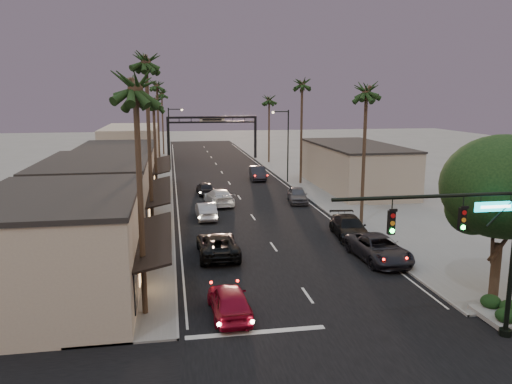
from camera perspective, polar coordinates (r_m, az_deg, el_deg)
name	(u,v)px	position (r m, az deg, el deg)	size (l,w,h in m)	color
ground	(236,192)	(56.24, -2.35, -0.02)	(200.00, 200.00, 0.00)	slate
road	(230,184)	(61.12, -2.96, 0.86)	(14.00, 120.00, 0.02)	black
sidewalk_left	(153,177)	(67.64, -11.70, 1.68)	(5.00, 92.00, 0.12)	slate
sidewalk_right	(292,173)	(69.61, 4.14, 2.14)	(5.00, 92.00, 0.12)	slate
storefront_near	(61,248)	(28.52, -21.39, -6.02)	(8.00, 12.00, 5.50)	tan
storefront_mid	(97,197)	(41.93, -17.67, -0.50)	(8.00, 14.00, 5.50)	tan
storefront_far	(117,171)	(57.64, -15.56, 2.37)	(8.00, 16.00, 5.00)	tan
storefront_dist	(132,146)	(80.34, -14.01, 5.14)	(8.00, 20.00, 6.00)	tan
building_right	(355,167)	(59.25, 11.20, 2.79)	(8.00, 18.00, 5.00)	tan
traffic_signal	(476,229)	(23.40, 23.83, -3.92)	(8.51, 0.22, 7.80)	black
corner_tree	(505,191)	(28.12, 26.57, 0.11)	(6.20, 6.20, 8.80)	#38281C
planter	(503,319)	(27.79, 26.41, -12.92)	(2.20, 2.60, 0.24)	gray
arch	(212,127)	(85.20, -5.03, 7.44)	(15.20, 0.40, 7.27)	black
streetlight_right	(286,140)	(61.61, 3.43, 5.94)	(2.13, 0.30, 9.00)	black
streetlight_left	(171,134)	(72.95, -9.68, 6.58)	(2.13, 0.30, 9.00)	black
palm_la	(135,79)	(23.81, -13.68, 12.42)	(3.20, 3.20, 13.20)	#38281C
palm_lb	(146,57)	(36.88, -12.50, 14.88)	(3.20, 3.20, 15.20)	#38281C
palm_lc	(153,98)	(50.77, -11.67, 10.47)	(3.20, 3.20, 12.20)	#38281C
palm_ld	(157,83)	(69.78, -11.27, 12.16)	(3.20, 3.20, 14.20)	#38281C
palm_ra	(367,86)	(41.82, 12.55, 11.72)	(3.20, 3.20, 13.20)	#38281C
palm_rb	(302,81)	(60.84, 5.31, 12.53)	(3.20, 3.20, 14.20)	#38281C
palm_rc	(269,97)	(80.30, 1.52, 10.79)	(3.20, 3.20, 12.20)	#38281C
palm_far	(162,91)	(92.76, -10.74, 11.23)	(3.20, 3.20, 13.20)	#38281C
oncoming_red	(230,301)	(25.15, -3.04, -12.31)	(1.84, 4.58, 1.56)	maroon
oncoming_pickup	(218,245)	(34.03, -4.42, -6.01)	(2.63, 5.70, 1.59)	black
oncoming_silver	(206,211)	(44.17, -5.75, -2.13)	(1.57, 4.51, 1.49)	#A2A3A7
oncoming_white	(219,197)	(49.66, -4.25, -0.58)	(2.24, 5.51, 1.60)	silver
oncoming_dgrey	(205,188)	(54.98, -5.83, 0.43)	(1.67, 4.16, 1.42)	black
curbside_near	(379,249)	(33.97, 13.85, -6.29)	(2.72, 5.90, 1.64)	black
curbside_black	(349,227)	(38.87, 10.62, -3.99)	(2.26, 5.56, 1.61)	black
curbside_grey	(297,195)	(50.79, 4.76, -0.35)	(1.84, 4.58, 1.56)	#4D4D52
curbside_far	(258,173)	(64.32, 0.20, 2.16)	(1.82, 5.23, 1.72)	black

